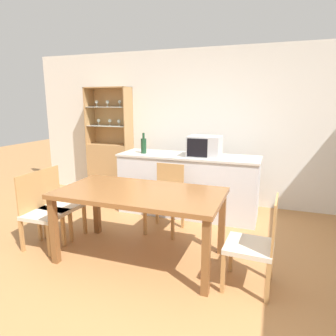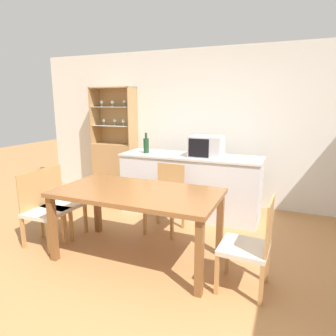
# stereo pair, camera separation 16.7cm
# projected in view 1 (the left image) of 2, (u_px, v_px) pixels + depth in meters

# --- Properties ---
(ground_plane) EXTENTS (18.00, 18.00, 0.00)m
(ground_plane) POSITION_uv_depth(u_px,v_px,m) (155.00, 285.00, 2.83)
(ground_plane) COLOR #B27A47
(wall_back) EXTENTS (6.80, 0.06, 2.55)m
(wall_back) POSITION_uv_depth(u_px,v_px,m) (214.00, 128.00, 4.97)
(wall_back) COLOR silver
(wall_back) RESTS_ON ground_plane
(kitchen_counter) EXTENTS (2.11, 0.63, 0.92)m
(kitchen_counter) POSITION_uv_depth(u_px,v_px,m) (188.00, 185.00, 4.56)
(kitchen_counter) COLOR silver
(kitchen_counter) RESTS_ON ground_plane
(display_cabinet) EXTENTS (0.81, 0.33, 1.95)m
(display_cabinet) POSITION_uv_depth(u_px,v_px,m) (111.00, 162.00, 5.57)
(display_cabinet) COLOR tan
(display_cabinet) RESTS_ON ground_plane
(dining_table) EXTENTS (1.76, 0.93, 0.77)m
(dining_table) POSITION_uv_depth(u_px,v_px,m) (140.00, 198.00, 3.19)
(dining_table) COLOR brown
(dining_table) RESTS_ON ground_plane
(dining_chair_side_left_near) EXTENTS (0.43, 0.43, 0.88)m
(dining_chair_side_left_near) POSITION_uv_depth(u_px,v_px,m) (42.00, 212.00, 3.52)
(dining_chair_side_left_near) COLOR beige
(dining_chair_side_left_near) RESTS_ON ground_plane
(dining_chair_side_left_far) EXTENTS (0.46, 0.46, 0.88)m
(dining_chair_side_left_far) POSITION_uv_depth(u_px,v_px,m) (58.00, 204.00, 3.78)
(dining_chair_side_left_far) COLOR beige
(dining_chair_side_left_far) RESTS_ON ground_plane
(dining_chair_side_right_near) EXTENTS (0.44, 0.44, 0.88)m
(dining_chair_side_right_near) POSITION_uv_depth(u_px,v_px,m) (255.00, 244.00, 2.72)
(dining_chair_side_right_near) COLOR beige
(dining_chair_side_right_near) RESTS_ON ground_plane
(dining_chair_head_far) EXTENTS (0.44, 0.44, 0.88)m
(dining_chair_head_far) POSITION_uv_depth(u_px,v_px,m) (166.00, 199.00, 3.98)
(dining_chair_head_far) COLOR beige
(dining_chair_head_far) RESTS_ON ground_plane
(microwave) EXTENTS (0.46, 0.38, 0.30)m
(microwave) POSITION_uv_depth(u_px,v_px,m) (205.00, 146.00, 4.31)
(microwave) COLOR #B7BABF
(microwave) RESTS_ON kitchen_counter
(wine_bottle) EXTENTS (0.08, 0.08, 0.31)m
(wine_bottle) POSITION_uv_depth(u_px,v_px,m) (144.00, 145.00, 4.59)
(wine_bottle) COLOR #193D23
(wine_bottle) RESTS_ON kitchen_counter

